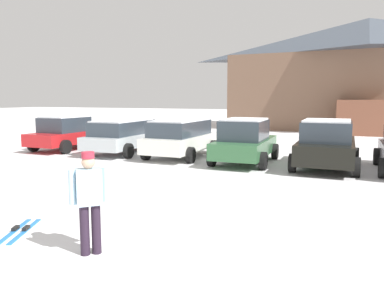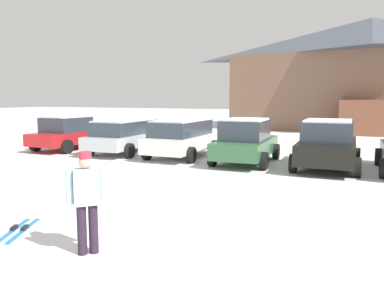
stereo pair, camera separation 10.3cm
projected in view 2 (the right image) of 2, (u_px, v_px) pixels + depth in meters
The scene contains 8 objects.
ski_lodge at pixel (369, 74), 29.86m from camera, with size 21.01×11.68×8.81m.
parked_red_sedan at pixel (69, 133), 18.36m from camera, with size 2.15×4.12×1.65m.
parked_silver_wagon at pixel (125, 135), 17.18m from camera, with size 2.36×4.46×1.53m.
parked_white_suv at pixel (182, 137), 15.92m from camera, with size 2.20×4.17×1.61m.
parked_green_coupe at pixel (246, 141), 14.49m from camera, with size 2.21×4.14×1.73m.
parked_black_sedan at pixel (327, 144), 13.32m from camera, with size 2.25×4.17×1.75m.
skier_adult_in_blue_parka at pixel (87, 197), 5.95m from camera, with size 0.47×0.47×1.67m.
pair_of_skis at pixel (19, 230), 7.11m from camera, with size 0.82×1.35×0.08m.
Camera 2 is at (3.93, -2.21, 2.50)m, focal length 35.00 mm.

